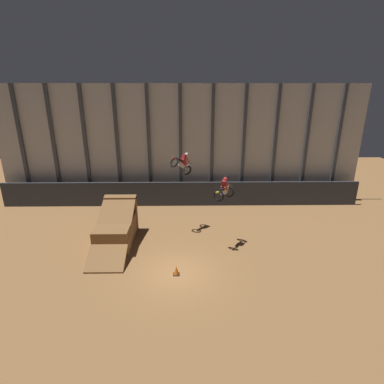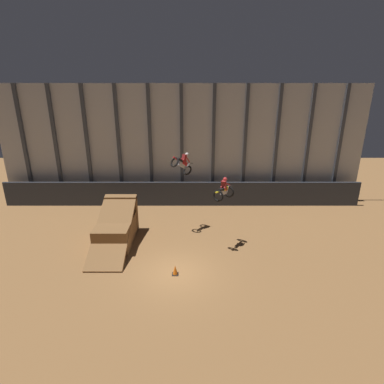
{
  "view_description": "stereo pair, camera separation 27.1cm",
  "coord_description": "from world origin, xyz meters",
  "px_view_note": "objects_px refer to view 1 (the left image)",
  "views": [
    {
      "loc": [
        0.62,
        -14.55,
        9.88
      ],
      "look_at": [
        0.91,
        5.67,
        2.91
      ],
      "focal_mm": 28.0,
      "sensor_mm": 36.0,
      "label": 1
    },
    {
      "loc": [
        0.89,
        -14.55,
        9.88
      ],
      "look_at": [
        0.91,
        5.67,
        2.91
      ],
      "focal_mm": 28.0,
      "sensor_mm": 36.0,
      "label": 2
    }
  ],
  "objects_px": {
    "dirt_ramp": "(117,228)",
    "rider_bike_right_air": "(224,190)",
    "traffic_cone_near_ramp": "(176,270)",
    "rider_bike_left_air": "(182,163)"
  },
  "relations": [
    {
      "from": "dirt_ramp",
      "to": "traffic_cone_near_ramp",
      "type": "distance_m",
      "value": 5.82
    },
    {
      "from": "rider_bike_left_air",
      "to": "traffic_cone_near_ramp",
      "type": "bearing_deg",
      "value": -45.59
    },
    {
      "from": "dirt_ramp",
      "to": "rider_bike_right_air",
      "type": "xyz_separation_m",
      "value": [
        7.11,
        -0.64,
        2.9
      ]
    },
    {
      "from": "traffic_cone_near_ramp",
      "to": "rider_bike_right_air",
      "type": "bearing_deg",
      "value": 48.95
    },
    {
      "from": "rider_bike_right_air",
      "to": "traffic_cone_near_ramp",
      "type": "height_order",
      "value": "rider_bike_right_air"
    },
    {
      "from": "traffic_cone_near_ramp",
      "to": "dirt_ramp",
      "type": "bearing_deg",
      "value": 135.94
    },
    {
      "from": "rider_bike_right_air",
      "to": "traffic_cone_near_ramp",
      "type": "xyz_separation_m",
      "value": [
        -2.95,
        -3.39,
        -3.57
      ]
    },
    {
      "from": "dirt_ramp",
      "to": "rider_bike_left_air",
      "type": "distance_m",
      "value": 6.29
    },
    {
      "from": "dirt_ramp",
      "to": "rider_bike_right_air",
      "type": "height_order",
      "value": "rider_bike_right_air"
    },
    {
      "from": "rider_bike_right_air",
      "to": "traffic_cone_near_ramp",
      "type": "bearing_deg",
      "value": -95.55
    }
  ]
}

